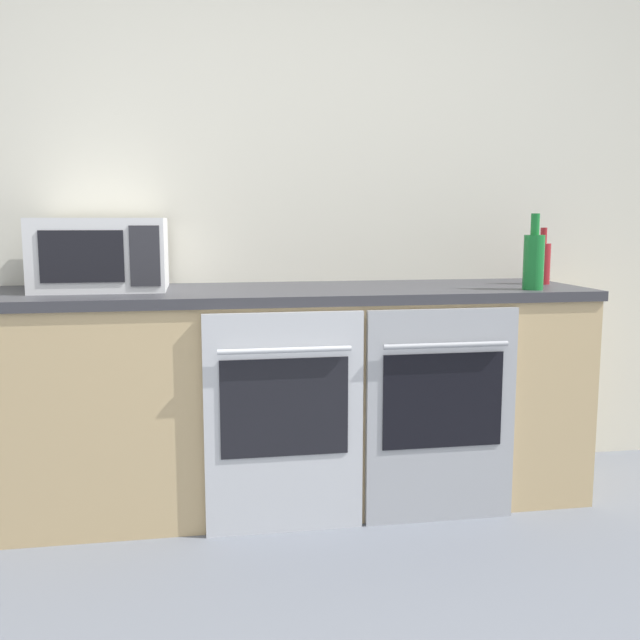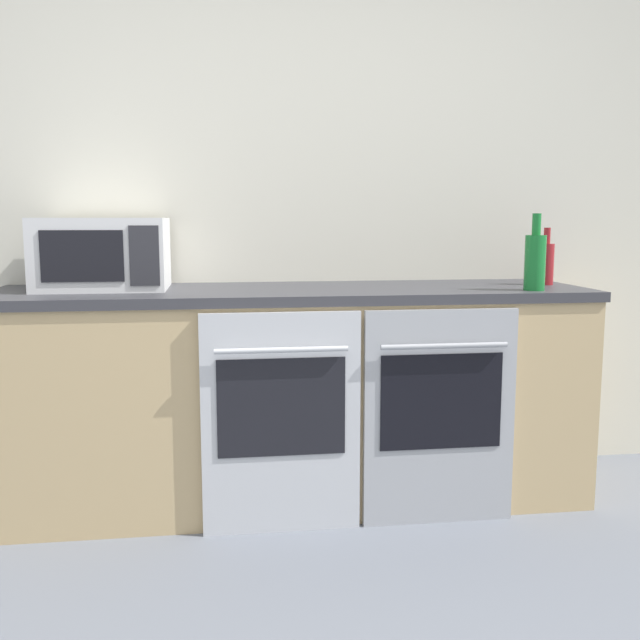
{
  "view_description": "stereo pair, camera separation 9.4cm",
  "coord_description": "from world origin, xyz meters",
  "views": [
    {
      "loc": [
        -0.38,
        -1.3,
        1.18
      ],
      "look_at": [
        0.11,
        1.61,
        0.77
      ],
      "focal_mm": 40.0,
      "sensor_mm": 36.0,
      "label": 1
    },
    {
      "loc": [
        -0.29,
        -1.32,
        1.18
      ],
      "look_at": [
        0.11,
        1.61,
        0.77
      ],
      "focal_mm": 40.0,
      "sensor_mm": 36.0,
      "label": 2
    }
  ],
  "objects": [
    {
      "name": "oven_right",
      "position": [
        0.54,
        1.27,
        0.43
      ],
      "size": [
        0.6,
        0.06,
        0.85
      ],
      "color": "#A8AAAF",
      "rests_on": "ground_plane"
    },
    {
      "name": "bottle_red",
      "position": [
        1.11,
        1.62,
        1.0
      ],
      "size": [
        0.07,
        0.07,
        0.25
      ],
      "color": "maroon",
      "rests_on": "counter_back"
    },
    {
      "name": "bottle_green",
      "position": [
        0.95,
        1.39,
        1.02
      ],
      "size": [
        0.08,
        0.08,
        0.31
      ],
      "color": "#19722D",
      "rests_on": "counter_back"
    },
    {
      "name": "counter_back",
      "position": [
        0.0,
        1.61,
        0.45
      ],
      "size": [
        2.44,
        0.67,
        0.9
      ],
      "color": "tan",
      "rests_on": "ground_plane"
    },
    {
      "name": "oven_left",
      "position": [
        -0.08,
        1.27,
        0.43
      ],
      "size": [
        0.6,
        0.06,
        0.85
      ],
      "color": "silver",
      "rests_on": "ground_plane"
    },
    {
      "name": "microwave",
      "position": [
        -0.77,
        1.69,
        1.05
      ],
      "size": [
        0.51,
        0.4,
        0.29
      ],
      "color": "silver",
      "rests_on": "counter_back"
    },
    {
      "name": "wall_back",
      "position": [
        0.0,
        1.96,
        1.3
      ],
      "size": [
        10.0,
        0.06,
        2.6
      ],
      "color": "silver",
      "rests_on": "ground_plane"
    }
  ]
}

